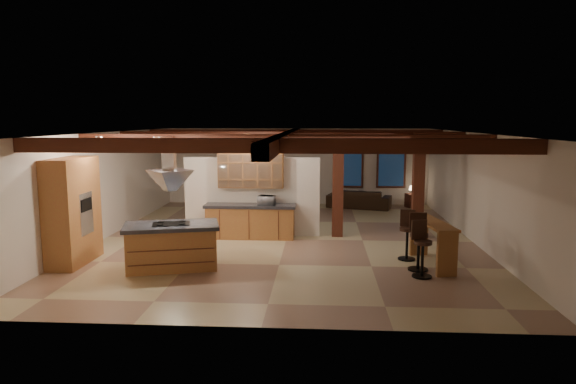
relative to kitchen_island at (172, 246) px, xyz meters
name	(u,v)px	position (x,y,z in m)	size (l,w,h in m)	color
ground	(286,239)	(2.33, 2.88, -0.51)	(12.00, 12.00, 0.00)	tan
room_walls	(286,175)	(2.33, 2.88, 1.27)	(12.00, 12.00, 12.00)	silver
ceiling_beams	(286,138)	(2.33, 2.88, 2.25)	(10.00, 12.00, 0.28)	#3B1D0E
timber_posts	(378,174)	(4.83, 3.38, 1.26)	(2.50, 0.30, 2.90)	#3B1D0E
partition_wall	(252,196)	(1.33, 3.38, 0.59)	(3.80, 0.18, 2.20)	silver
pantry_cabinet	(73,211)	(-2.34, 0.28, 0.69)	(0.67, 1.60, 2.40)	olive
back_counter	(250,221)	(1.33, 2.99, -0.03)	(2.50, 0.66, 0.94)	olive
upper_display_cabinet	(251,171)	(1.33, 3.19, 1.34)	(1.80, 0.36, 0.95)	olive
range_hood	(170,188)	(0.00, 0.00, 1.28)	(1.10, 1.10, 1.40)	silver
back_windows	(370,166)	(5.13, 8.81, 0.99)	(2.70, 0.07, 1.70)	#3B1D0E
framed_art	(258,160)	(0.83, 8.81, 1.19)	(0.65, 0.05, 0.85)	#3B1D0E
recessed_cans	(172,136)	(-0.20, 0.94, 2.36)	(3.16, 2.46, 0.03)	silver
kitchen_island	(172,246)	(0.00, 0.00, 0.00)	(2.23, 1.56, 1.01)	olive
dining_table	(269,208)	(1.55, 5.81, -0.16)	(1.95, 1.09, 0.68)	#39150E
sofa	(359,199)	(4.68, 8.06, -0.17)	(2.30, 0.90, 0.67)	black
microwave	(267,200)	(1.78, 2.99, 0.56)	(0.44, 0.30, 0.25)	#B7B7BC
bar_counter	(432,236)	(5.75, 0.60, 0.17)	(0.76, 1.95, 1.00)	olive
side_table	(412,200)	(6.65, 8.28, -0.25)	(0.41, 0.41, 0.51)	#3B1D0E
table_lamp	(412,188)	(6.65, 8.28, 0.22)	(0.25, 0.25, 0.29)	black
bar_stool_a	(422,249)	(5.35, -0.28, 0.09)	(0.44, 0.45, 1.18)	black
bar_stool_b	(418,241)	(5.38, 0.22, 0.13)	(0.43, 0.43, 1.24)	black
bar_stool_c	(407,235)	(5.28, 1.05, 0.08)	(0.40, 0.42, 1.15)	black
dining_chairs	(269,202)	(1.55, 5.81, 0.04)	(1.91, 1.91, 1.07)	#3B1D0E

